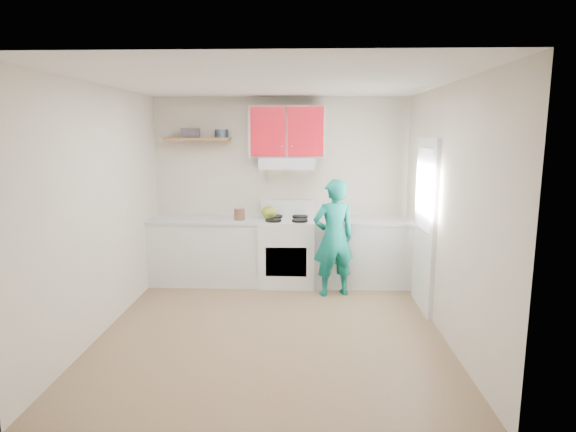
{
  "coord_description": "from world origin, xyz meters",
  "views": [
    {
      "loc": [
        0.34,
        -4.86,
        2.1
      ],
      "look_at": [
        0.15,
        0.55,
        1.15
      ],
      "focal_mm": 29.49,
      "sensor_mm": 36.0,
      "label": 1
    }
  ],
  "objects_px": {
    "tin": "(222,134)",
    "crock": "(239,215)",
    "stove": "(287,252)",
    "kettle": "(269,212)",
    "person": "(334,238)"
  },
  "relations": [
    {
      "from": "stove",
      "to": "crock",
      "type": "relative_size",
      "value": 5.26
    },
    {
      "from": "stove",
      "to": "kettle",
      "type": "relative_size",
      "value": 4.32
    },
    {
      "from": "crock",
      "to": "person",
      "type": "xyz_separation_m",
      "value": [
        1.27,
        -0.39,
        -0.22
      ]
    },
    {
      "from": "stove",
      "to": "tin",
      "type": "bearing_deg",
      "value": 167.4
    },
    {
      "from": "stove",
      "to": "person",
      "type": "relative_size",
      "value": 0.6
    },
    {
      "from": "stove",
      "to": "person",
      "type": "distance_m",
      "value": 0.83
    },
    {
      "from": "kettle",
      "to": "crock",
      "type": "relative_size",
      "value": 1.22
    },
    {
      "from": "tin",
      "to": "crock",
      "type": "height_order",
      "value": "tin"
    },
    {
      "from": "kettle",
      "to": "crock",
      "type": "height_order",
      "value": "kettle"
    },
    {
      "from": "crock",
      "to": "kettle",
      "type": "bearing_deg",
      "value": 16.03
    },
    {
      "from": "kettle",
      "to": "crock",
      "type": "xyz_separation_m",
      "value": [
        -0.4,
        -0.11,
        -0.02
      ]
    },
    {
      "from": "kettle",
      "to": "person",
      "type": "height_order",
      "value": "person"
    },
    {
      "from": "tin",
      "to": "crock",
      "type": "bearing_deg",
      "value": -45.12
    },
    {
      "from": "stove",
      "to": "tin",
      "type": "distance_m",
      "value": 1.89
    },
    {
      "from": "crock",
      "to": "stove",
      "type": "bearing_deg",
      "value": 5.42
    }
  ]
}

